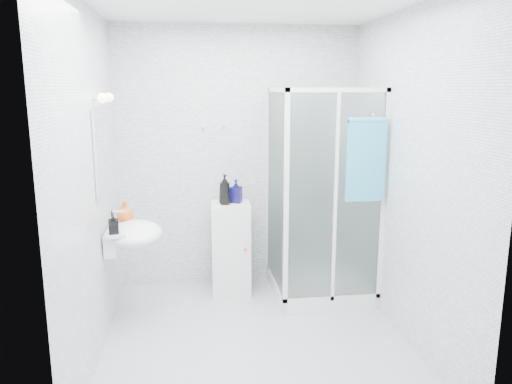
{
  "coord_description": "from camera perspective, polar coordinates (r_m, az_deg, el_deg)",
  "views": [
    {
      "loc": [
        -0.5,
        -3.66,
        2.0
      ],
      "look_at": [
        0.05,
        0.35,
        1.15
      ],
      "focal_mm": 35.0,
      "sensor_mm": 36.0,
      "label": 1
    }
  ],
  "objects": [
    {
      "name": "room",
      "position": [
        3.76,
        -0.03,
        1.14
      ],
      "size": [
        2.4,
        2.6,
        2.6
      ],
      "color": "silver",
      "rests_on": "ground"
    },
    {
      "name": "shower_enclosure",
      "position": [
        4.83,
        6.67,
        -6.97
      ],
      "size": [
        0.9,
        0.95,
        2.0
      ],
      "color": "white",
      "rests_on": "ground"
    },
    {
      "name": "wall_basin",
      "position": [
        4.31,
        -14.02,
        -4.72
      ],
      "size": [
        0.46,
        0.56,
        0.35
      ],
      "color": "white",
      "rests_on": "ground"
    },
    {
      "name": "mirror",
      "position": [
        4.19,
        -17.21,
        4.49
      ],
      "size": [
        0.02,
        0.6,
        0.7
      ],
      "primitive_type": "cube",
      "color": "white",
      "rests_on": "room"
    },
    {
      "name": "vanity_lights",
      "position": [
        4.16,
        -16.88,
        10.27
      ],
      "size": [
        0.1,
        0.4,
        0.08
      ],
      "color": "silver",
      "rests_on": "room"
    },
    {
      "name": "wall_hooks",
      "position": [
        4.93,
        -4.92,
        7.4
      ],
      "size": [
        0.23,
        0.06,
        0.03
      ],
      "color": "silver",
      "rests_on": "room"
    },
    {
      "name": "storage_cabinet",
      "position": [
        4.94,
        -2.87,
        -6.43
      ],
      "size": [
        0.39,
        0.41,
        0.9
      ],
      "rotation": [
        0.0,
        0.0,
        -0.05
      ],
      "color": "silver",
      "rests_on": "ground"
    },
    {
      "name": "hand_towel",
      "position": [
        4.33,
        12.46,
        3.84
      ],
      "size": [
        0.33,
        0.05,
        0.71
      ],
      "color": "#319CB9",
      "rests_on": "shower_enclosure"
    },
    {
      "name": "shampoo_bottle_a",
      "position": [
        4.75,
        -3.6,
        0.31
      ],
      "size": [
        0.14,
        0.14,
        0.29
      ],
      "primitive_type": "imported",
      "rotation": [
        0.0,
        0.0,
        0.31
      ],
      "color": "black",
      "rests_on": "storage_cabinet"
    },
    {
      "name": "shampoo_bottle_b",
      "position": [
        4.83,
        -2.3,
        0.12
      ],
      "size": [
        0.13,
        0.14,
        0.23
      ],
      "primitive_type": "imported",
      "rotation": [
        0.0,
        0.0,
        -0.39
      ],
      "color": "#0D0A41",
      "rests_on": "storage_cabinet"
    },
    {
      "name": "soap_dispenser_orange",
      "position": [
        4.44,
        -14.76,
        -2.15
      ],
      "size": [
        0.16,
        0.16,
        0.18
      ],
      "primitive_type": "imported",
      "rotation": [
        0.0,
        0.0,
        0.15
      ],
      "color": "#C85317",
      "rests_on": "wall_basin"
    },
    {
      "name": "soap_dispenser_black",
      "position": [
        4.11,
        -15.99,
        -3.46
      ],
      "size": [
        0.09,
        0.09,
        0.17
      ],
      "primitive_type": "imported",
      "rotation": [
        0.0,
        0.0,
        0.18
      ],
      "color": "black",
      "rests_on": "wall_basin"
    }
  ]
}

